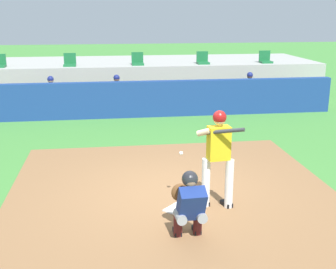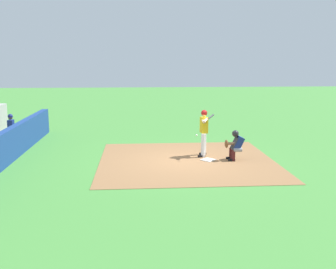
{
  "view_description": "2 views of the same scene",
  "coord_description": "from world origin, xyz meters",
  "px_view_note": "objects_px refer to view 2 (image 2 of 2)",
  "views": [
    {
      "loc": [
        -1.19,
        -7.88,
        3.46
      ],
      "look_at": [
        0.0,
        0.7,
        1.0
      ],
      "focal_mm": 46.9,
      "sensor_mm": 36.0,
      "label": 1
    },
    {
      "loc": [
        -14.52,
        1.79,
        3.7
      ],
      "look_at": [
        0.0,
        0.7,
        1.0
      ],
      "focal_mm": 43.51,
      "sensor_mm": 36.0,
      "label": 2
    }
  ],
  "objects_px": {
    "batter_at_plate": "(204,130)",
    "catcher_crouched": "(235,144)",
    "dugout_player_2": "(14,128)",
    "home_plate": "(208,160)"
  },
  "relations": [
    {
      "from": "home_plate",
      "to": "catcher_crouched",
      "type": "xyz_separation_m",
      "value": [
        -0.02,
        -0.98,
        0.59
      ]
    },
    {
      "from": "batter_at_plate",
      "to": "dugout_player_2",
      "type": "relative_size",
      "value": 1.39
    },
    {
      "from": "batter_at_plate",
      "to": "dugout_player_2",
      "type": "distance_m",
      "value": 8.72
    },
    {
      "from": "home_plate",
      "to": "dugout_player_2",
      "type": "bearing_deg",
      "value": 64.16
    },
    {
      "from": "batter_at_plate",
      "to": "catcher_crouched",
      "type": "relative_size",
      "value": 1.01
    },
    {
      "from": "catcher_crouched",
      "to": "dugout_player_2",
      "type": "xyz_separation_m",
      "value": [
        3.96,
        9.13,
        0.06
      ]
    },
    {
      "from": "home_plate",
      "to": "batter_at_plate",
      "type": "relative_size",
      "value": 0.24
    },
    {
      "from": "batter_at_plate",
      "to": "dugout_player_2",
      "type": "height_order",
      "value": "batter_at_plate"
    },
    {
      "from": "home_plate",
      "to": "dugout_player_2",
      "type": "relative_size",
      "value": 0.34
    },
    {
      "from": "batter_at_plate",
      "to": "catcher_crouched",
      "type": "xyz_separation_m",
      "value": [
        -0.71,
        -1.05,
        -0.43
      ]
    }
  ]
}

